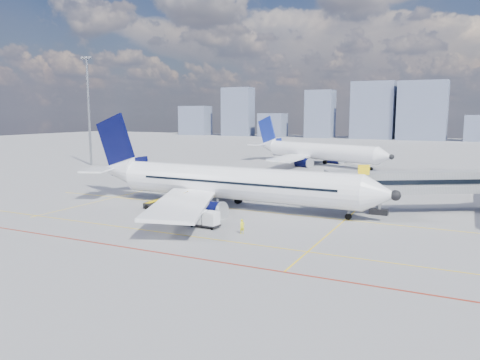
{
  "coord_description": "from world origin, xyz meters",
  "views": [
    {
      "loc": [
        26.23,
        -44.98,
        12.23
      ],
      "look_at": [
        0.92,
        7.05,
        4.0
      ],
      "focal_mm": 35.0,
      "sensor_mm": 36.0,
      "label": 1
    }
  ],
  "objects_px": {
    "main_aircraft": "(223,183)",
    "second_aircraft": "(316,151)",
    "cargo_dolly": "(205,218)",
    "baggage_tug": "(206,218)",
    "belt_loader": "(161,204)",
    "ramp_worker": "(242,227)"
  },
  "relations": [
    {
      "from": "second_aircraft",
      "to": "cargo_dolly",
      "type": "bearing_deg",
      "value": -60.46
    },
    {
      "from": "second_aircraft",
      "to": "cargo_dolly",
      "type": "relative_size",
      "value": 11.52
    },
    {
      "from": "belt_loader",
      "to": "main_aircraft",
      "type": "bearing_deg",
      "value": 25.12
    },
    {
      "from": "second_aircraft",
      "to": "ramp_worker",
      "type": "xyz_separation_m",
      "value": [
        12.46,
        -66.88,
        -2.46
      ]
    },
    {
      "from": "cargo_dolly",
      "to": "ramp_worker",
      "type": "xyz_separation_m",
      "value": [
        4.84,
        -0.72,
        -0.23
      ]
    },
    {
      "from": "main_aircraft",
      "to": "cargo_dolly",
      "type": "xyz_separation_m",
      "value": [
        3.54,
        -10.83,
        -2.22
      ]
    },
    {
      "from": "main_aircraft",
      "to": "ramp_worker",
      "type": "distance_m",
      "value": 14.48
    },
    {
      "from": "second_aircraft",
      "to": "main_aircraft",
      "type": "bearing_deg",
      "value": -62.81
    },
    {
      "from": "second_aircraft",
      "to": "ramp_worker",
      "type": "height_order",
      "value": "second_aircraft"
    },
    {
      "from": "main_aircraft",
      "to": "cargo_dolly",
      "type": "bearing_deg",
      "value": -70.43
    },
    {
      "from": "cargo_dolly",
      "to": "baggage_tug",
      "type": "bearing_deg",
      "value": 116.69
    },
    {
      "from": "main_aircraft",
      "to": "baggage_tug",
      "type": "height_order",
      "value": "main_aircraft"
    },
    {
      "from": "main_aircraft",
      "to": "ramp_worker",
      "type": "height_order",
      "value": "main_aircraft"
    },
    {
      "from": "main_aircraft",
      "to": "belt_loader",
      "type": "height_order",
      "value": "main_aircraft"
    },
    {
      "from": "belt_loader",
      "to": "cargo_dolly",
      "type": "bearing_deg",
      "value": -42.44
    },
    {
      "from": "main_aircraft",
      "to": "belt_loader",
      "type": "bearing_deg",
      "value": -141.86
    },
    {
      "from": "second_aircraft",
      "to": "belt_loader",
      "type": "xyz_separation_m",
      "value": [
        -2.41,
        -60.15,
        -2.59
      ]
    },
    {
      "from": "main_aircraft",
      "to": "second_aircraft",
      "type": "xyz_separation_m",
      "value": [
        -4.08,
        55.32,
        0.01
      ]
    },
    {
      "from": "second_aircraft",
      "to": "baggage_tug",
      "type": "distance_m",
      "value": 65.63
    },
    {
      "from": "main_aircraft",
      "to": "second_aircraft",
      "type": "bearing_deg",
      "value": 95.71
    },
    {
      "from": "cargo_dolly",
      "to": "ramp_worker",
      "type": "relative_size",
      "value": 2.22
    },
    {
      "from": "main_aircraft",
      "to": "second_aircraft",
      "type": "distance_m",
      "value": 55.47
    }
  ]
}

